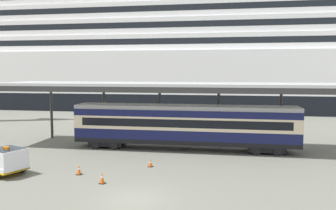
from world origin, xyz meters
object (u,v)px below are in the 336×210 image
(cruise_ship, at_px, (290,43))
(traffic_cone_far, at_px, (150,163))
(traffic_cone_mid, at_px, (79,170))
(traffic_cone_near, at_px, (102,178))
(train_carriage, at_px, (185,125))

(cruise_ship, xyz_separation_m, traffic_cone_far, (-16.94, -45.96, -12.33))
(traffic_cone_far, bearing_deg, traffic_cone_mid, -147.16)
(traffic_cone_near, bearing_deg, train_carriage, 70.07)
(train_carriage, relative_size, traffic_cone_far, 34.34)
(cruise_ship, distance_m, traffic_cone_near, 55.35)
(traffic_cone_near, height_order, traffic_cone_far, traffic_cone_near)
(traffic_cone_near, bearing_deg, traffic_cone_mid, 144.68)
(traffic_cone_near, distance_m, traffic_cone_mid, 2.82)
(traffic_cone_mid, xyz_separation_m, traffic_cone_far, (4.48, 2.89, -0.06))
(cruise_ship, bearing_deg, traffic_cone_far, -110.24)
(train_carriage, xyz_separation_m, traffic_cone_far, (-1.79, -6.42, -2.01))
(traffic_cone_near, xyz_separation_m, traffic_cone_far, (2.18, 4.52, -0.07))
(traffic_cone_far, bearing_deg, traffic_cone_near, -115.74)
(train_carriage, distance_m, traffic_cone_mid, 11.39)
(cruise_ship, xyz_separation_m, traffic_cone_mid, (-21.42, -48.85, -12.27))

